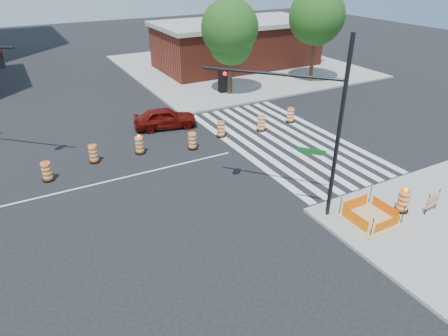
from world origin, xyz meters
The scene contains 20 objects.
ground centered at (0.00, 0.00, 0.00)m, with size 120.00×120.00×0.00m, color black.
sidewalk_ne centered at (18.00, 18.00, 0.07)m, with size 22.00×22.00×0.15m, color gray.
crosswalk_east centered at (10.95, 0.00, 0.01)m, with size 6.75×13.50×0.01m.
lane_centerline centered at (0.00, 0.00, 0.01)m, with size 14.00×0.12×0.01m, color silver.
excavation_pit centered at (9.00, -9.00, 0.22)m, with size 2.20×2.20×0.90m.
brick_storefront centered at (18.00, 18.00, 2.32)m, with size 16.50×8.50×4.60m.
red_coupe centered at (5.18, 5.46, 0.70)m, with size 1.66×4.13×1.41m, color #590B07.
signal_pole_se centered at (6.59, -6.60, 4.74)m, with size 3.95×4.48×7.72m.
pit_drum centered at (10.72, -9.22, 0.64)m, with size 0.60×0.60×1.18m.
barricade centered at (11.79, -9.87, 0.73)m, with size 0.90×0.13×1.06m.
tree_north_c centered at (12.67, 9.79, 4.06)m, with size 3.56×3.56×6.05m.
tree_north_d centered at (12.55, 9.77, 5.11)m, with size 4.48×4.48×7.61m.
tree_north_e centered at (20.98, 9.57, 5.46)m, with size 4.79×4.79×8.14m.
median_drum_3 centered at (-2.76, 1.58, 0.48)m, with size 0.60×0.60×1.02m.
median_drum_4 centered at (-0.20, 2.55, 0.48)m, with size 0.60×0.60×1.02m.
median_drum_5 centered at (2.43, 2.44, 0.49)m, with size 0.60×0.60×1.18m.
median_drum_6 centered at (5.40, 1.54, 0.48)m, with size 0.60×0.60×1.02m.
median_drum_7 centered at (7.76, 2.35, 0.48)m, with size 0.60×0.60×1.02m.
median_drum_8 centered at (10.56, 1.95, 0.48)m, with size 0.60×0.60×1.02m.
median_drum_9 centered at (13.21, 2.28, 0.48)m, with size 0.60×0.60×1.02m.
Camera 1 is at (-3.36, -18.52, 10.18)m, focal length 32.00 mm.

